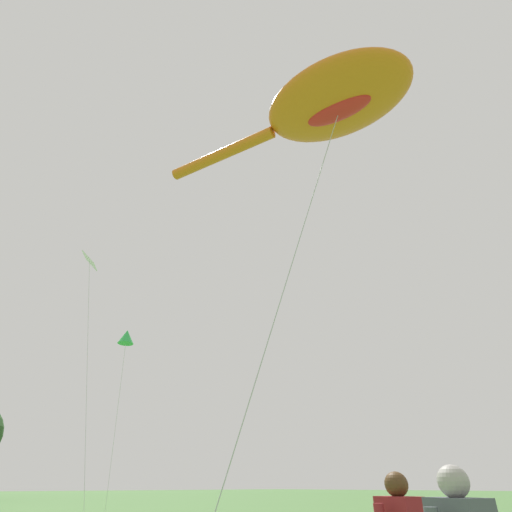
{
  "coord_description": "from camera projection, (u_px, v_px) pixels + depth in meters",
  "views": [
    {
      "loc": [
        -7.15,
        0.57,
        1.45
      ],
      "look_at": [
        -1.39,
        6.58,
        6.1
      ],
      "focal_mm": 28.92,
      "sensor_mm": 36.0,
      "label": 1
    }
  ],
  "objects": [
    {
      "name": "small_kite_diamond_red",
      "position": [
        126.0,
        337.0,
        25.61
      ],
      "size": [
        3.09,
        4.82,
        9.98
      ],
      "rotation": [
        0.0,
        0.0,
        -0.66
      ],
      "color": "green",
      "rests_on": "ground"
    },
    {
      "name": "small_kite_streamer_purple",
      "position": [
        89.0,
        267.0,
        23.98
      ],
      "size": [
        1.96,
        3.11,
        13.43
      ],
      "rotation": [
        0.0,
        0.0,
        -0.64
      ],
      "color": "white",
      "rests_on": "ground"
    },
    {
      "name": "big_show_kite",
      "position": [
        332.0,
        103.0,
        13.87
      ],
      "size": [
        5.04,
        9.62,
        13.35
      ],
      "rotation": [
        0.0,
        0.0,
        -1.3
      ],
      "color": "orange",
      "rests_on": "ground"
    }
  ]
}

